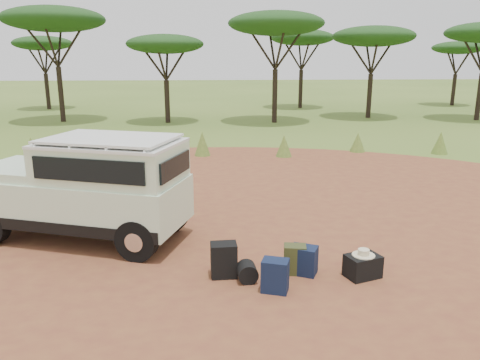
{
  "coord_description": "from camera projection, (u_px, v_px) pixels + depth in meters",
  "views": [
    {
      "loc": [
        0.17,
        -8.39,
        3.54
      ],
      "look_at": [
        0.87,
        1.3,
        1.0
      ],
      "focal_mm": 35.0,
      "sensor_mm": 36.0,
      "label": 1
    }
  ],
  "objects": [
    {
      "name": "ground",
      "position": [
        200.0,
        248.0,
        8.98
      ],
      "size": [
        140.0,
        140.0,
        0.0
      ],
      "primitive_type": "plane",
      "color": "#506D26",
      "rests_on": "ground"
    },
    {
      "name": "dirt_clearing",
      "position": [
        200.0,
        248.0,
        8.98
      ],
      "size": [
        23.0,
        23.0,
        0.01
      ],
      "primitive_type": "cylinder",
      "color": "brown",
      "rests_on": "ground"
    },
    {
      "name": "grass_fringe",
      "position": [
        205.0,
        146.0,
        17.25
      ],
      "size": [
        36.6,
        1.6,
        0.9
      ],
      "color": "#506D26",
      "rests_on": "ground"
    },
    {
      "name": "acacia_treeline",
      "position": [
        215.0,
        34.0,
        26.91
      ],
      "size": [
        46.7,
        13.2,
        6.26
      ],
      "color": "black",
      "rests_on": "ground"
    },
    {
      "name": "safari_vehicle",
      "position": [
        87.0,
        190.0,
        9.23
      ],
      "size": [
        4.57,
        2.96,
        2.09
      ],
      "rotation": [
        0.0,
        0.0,
        -0.32
      ],
      "color": "silver",
      "rests_on": "ground"
    },
    {
      "name": "walking_staff",
      "position": [
        81.0,
        201.0,
        9.59
      ],
      "size": [
        0.21,
        0.4,
        1.41
      ],
      "primitive_type": "cylinder",
      "rotation": [
        0.27,
        0.0,
        0.44
      ],
      "color": "#5F2B16",
      "rests_on": "ground"
    },
    {
      "name": "backpack_black",
      "position": [
        224.0,
        260.0,
        7.75
      ],
      "size": [
        0.44,
        0.33,
        0.59
      ],
      "primitive_type": "cube",
      "rotation": [
        0.0,
        0.0,
        0.04
      ],
      "color": "black",
      "rests_on": "ground"
    },
    {
      "name": "backpack_navy",
      "position": [
        275.0,
        276.0,
        7.25
      ],
      "size": [
        0.47,
        0.4,
        0.53
      ],
      "primitive_type": "cube",
      "rotation": [
        0.0,
        0.0,
        -0.32
      ],
      "color": "#111C38",
      "rests_on": "ground"
    },
    {
      "name": "backpack_olive",
      "position": [
        295.0,
        259.0,
        7.87
      ],
      "size": [
        0.4,
        0.32,
        0.51
      ],
      "primitive_type": "cube",
      "rotation": [
        0.0,
        0.0,
        -0.15
      ],
      "color": "#3D431F",
      "rests_on": "ground"
    },
    {
      "name": "duffel_navy",
      "position": [
        304.0,
        260.0,
        7.86
      ],
      "size": [
        0.53,
        0.48,
        0.49
      ],
      "primitive_type": "cube",
      "rotation": [
        0.0,
        0.0,
        -0.44
      ],
      "color": "#111C38",
      "rests_on": "ground"
    },
    {
      "name": "hard_case",
      "position": [
        363.0,
        266.0,
        7.75
      ],
      "size": [
        0.64,
        0.55,
        0.39
      ],
      "primitive_type": "cube",
      "rotation": [
        0.0,
        0.0,
        0.34
      ],
      "color": "black",
      "rests_on": "ground"
    },
    {
      "name": "stuff_sack",
      "position": [
        247.0,
        272.0,
        7.61
      ],
      "size": [
        0.35,
        0.35,
        0.33
      ],
      "primitive_type": "cylinder",
      "rotation": [
        1.57,
        0.0,
        0.08
      ],
      "color": "black",
      "rests_on": "ground"
    },
    {
      "name": "safari_hat",
      "position": [
        364.0,
        253.0,
        7.69
      ],
      "size": [
        0.37,
        0.37,
        0.11
      ],
      "color": "beige",
      "rests_on": "hard_case"
    }
  ]
}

